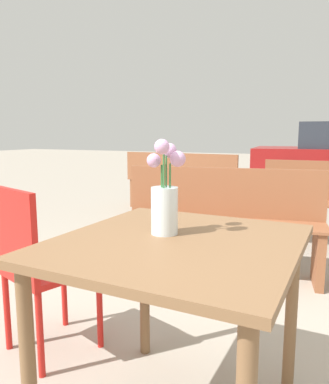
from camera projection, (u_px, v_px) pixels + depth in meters
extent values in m
cube|color=brown|center=(177.00, 243.00, 1.34)|extent=(0.86, 0.91, 0.03)
cylinder|color=brown|center=(28.00, 371.00, 1.22)|extent=(0.05, 0.05, 0.72)
cylinder|color=brown|center=(145.00, 286.00, 1.89)|extent=(0.05, 0.05, 0.72)
cylinder|color=brown|center=(291.00, 317.00, 1.58)|extent=(0.05, 0.05, 0.72)
cylinder|color=silver|center=(164.00, 211.00, 1.40)|extent=(0.10, 0.10, 0.18)
cylinder|color=silver|center=(164.00, 220.00, 1.41)|extent=(0.09, 0.09, 0.10)
cylinder|color=#337038|center=(170.00, 198.00, 1.38)|extent=(0.01, 0.01, 0.26)
sphere|color=#CC99C6|center=(178.00, 159.00, 1.35)|extent=(0.06, 0.06, 0.06)
cylinder|color=#337038|center=(166.00, 193.00, 1.41)|extent=(0.01, 0.01, 0.28)
sphere|color=#CC99C6|center=(169.00, 151.00, 1.41)|extent=(0.06, 0.06, 0.06)
cylinder|color=#337038|center=(162.00, 198.00, 1.40)|extent=(0.01, 0.01, 0.25)
sphere|color=#CC99C6|center=(154.00, 160.00, 1.38)|extent=(0.05, 0.05, 0.05)
cylinder|color=#337038|center=(164.00, 192.00, 1.37)|extent=(0.01, 0.01, 0.30)
sphere|color=#CC99C6|center=(162.00, 147.00, 1.32)|extent=(0.05, 0.05, 0.05)
cube|color=red|center=(52.00, 269.00, 1.92)|extent=(0.50, 0.50, 0.03)
cube|color=red|center=(14.00, 233.00, 1.75)|extent=(0.39, 0.15, 0.42)
cylinder|color=red|center=(64.00, 291.00, 2.19)|extent=(0.03, 0.03, 0.42)
cylinder|color=red|center=(100.00, 309.00, 1.96)|extent=(0.03, 0.03, 0.42)
cylinder|color=red|center=(7.00, 311.00, 1.95)|extent=(0.03, 0.03, 0.42)
cylinder|color=red|center=(40.00, 334.00, 1.72)|extent=(0.03, 0.03, 0.42)
cube|color=brown|center=(267.00, 221.00, 3.92)|extent=(0.08, 0.33, 0.43)
cube|color=brown|center=(220.00, 222.00, 2.93)|extent=(1.62, 0.62, 0.02)
cube|color=brown|center=(223.00, 192.00, 3.05)|extent=(1.56, 0.30, 0.40)
cube|color=brown|center=(318.00, 257.00, 2.77)|extent=(0.11, 0.33, 0.43)
cube|color=brown|center=(133.00, 242.00, 3.16)|extent=(0.11, 0.33, 0.43)
cube|color=brown|center=(183.00, 181.00, 5.49)|extent=(1.74, 0.46, 0.02)
cube|color=brown|center=(179.00, 167.00, 5.32)|extent=(1.73, 0.13, 0.40)
cube|color=brown|center=(137.00, 192.00, 5.90)|extent=(0.08, 0.33, 0.43)
cube|color=brown|center=(236.00, 200.00, 5.15)|extent=(0.08, 0.33, 0.43)
cylinder|color=black|center=(291.00, 169.00, 8.73)|extent=(0.61, 0.23, 0.60)
cylinder|color=black|center=(289.00, 176.00, 7.26)|extent=(0.61, 0.23, 0.60)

